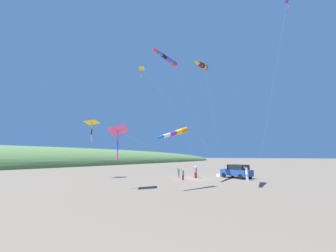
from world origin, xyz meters
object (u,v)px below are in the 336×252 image
at_px(kite_delta_orange_high_right, 287,2).
at_px(kite_delta_purple_drifting, 118,131).
at_px(person_bystander_far, 183,174).
at_px(kite_windsock_long_streamer_left, 202,66).
at_px(cooler_box, 219,175).
at_px(parked_car, 237,171).
at_px(person_child_grey_jacket, 179,172).
at_px(person_adult_flyer, 247,173).
at_px(kite_delta_yellow_midlevel, 142,69).
at_px(kite_delta_teal_far_right, 92,123).
at_px(kite_windsock_striped_overhead, 168,59).
at_px(person_child_green_jacket, 196,171).
at_px(kite_windsock_rainbow_low_near, 177,133).

relative_size(kite_delta_orange_high_right, kite_delta_purple_drifting, 1.33).
bearing_deg(person_bystander_far, kite_windsock_long_streamer_left, 143.68).
xyz_separation_m(cooler_box, person_bystander_far, (2.06, 6.78, 0.60)).
distance_m(parked_car, person_child_grey_jacket, 8.12).
bearing_deg(person_bystander_far, person_adult_flyer, -150.66).
bearing_deg(kite_delta_orange_high_right, kite_windsock_long_streamer_left, 24.06).
bearing_deg(cooler_box, person_bystander_far, 73.05).
relative_size(kite_delta_yellow_midlevel, kite_delta_teal_far_right, 1.93).
distance_m(kite_delta_yellow_midlevel, kite_windsock_striped_overhead, 4.60).
relative_size(parked_car, kite_windsock_striped_overhead, 0.28).
height_order(parked_car, kite_windsock_long_streamer_left, kite_windsock_long_streamer_left).
bearing_deg(kite_delta_orange_high_right, kite_delta_purple_drifting, 34.48).
relative_size(parked_car, kite_delta_purple_drifting, 0.32).
relative_size(parked_car, person_bystander_far, 3.14).
bearing_deg(kite_delta_teal_far_right, person_child_green_jacket, -144.85).
bearing_deg(kite_windsock_long_streamer_left, person_bystander_far, -36.32).
height_order(person_bystander_far, kite_delta_yellow_midlevel, kite_delta_yellow_midlevel).
height_order(cooler_box, kite_windsock_rainbow_low_near, kite_windsock_rainbow_low_near).
distance_m(person_child_green_jacket, kite_delta_yellow_midlevel, 16.48).
height_order(kite_windsock_long_streamer_left, kite_windsock_rainbow_low_near, kite_windsock_long_streamer_left).
height_order(cooler_box, kite_delta_orange_high_right, kite_delta_orange_high_right).
relative_size(person_child_grey_jacket, kite_windsock_striped_overhead, 0.09).
relative_size(person_child_grey_jacket, kite_delta_purple_drifting, 0.10).
xyz_separation_m(kite_delta_teal_far_right, kite_windsock_rainbow_low_near, (-15.25, 0.97, -2.55)).
height_order(person_child_grey_jacket, kite_delta_yellow_midlevel, kite_delta_yellow_midlevel).
bearing_deg(kite_delta_yellow_midlevel, kite_delta_teal_far_right, 29.23).
xyz_separation_m(person_child_green_jacket, kite_windsock_long_streamer_left, (-4.57, 6.60, 11.79)).
xyz_separation_m(kite_delta_teal_far_right, kite_delta_purple_drifting, (-10.55, 4.24, -2.35)).
distance_m(person_adult_flyer, kite_windsock_striped_overhead, 17.80).
bearing_deg(kite_windsock_long_streamer_left, cooler_box, -75.19).
bearing_deg(kite_windsock_rainbow_low_near, kite_windsock_long_streamer_left, -116.86).
height_order(person_bystander_far, kite_windsock_long_streamer_left, kite_windsock_long_streamer_left).
xyz_separation_m(parked_car, person_bystander_far, (4.87, 6.42, -0.14)).
height_order(person_bystander_far, kite_windsock_striped_overhead, kite_windsock_striped_overhead).
bearing_deg(kite_delta_purple_drifting, person_adult_flyer, -121.42).
relative_size(person_child_green_jacket, kite_windsock_long_streamer_left, 0.13).
height_order(kite_windsock_long_streamer_left, kite_delta_purple_drifting, kite_windsock_long_streamer_left).
distance_m(person_child_grey_jacket, kite_delta_yellow_midlevel, 15.73).
bearing_deg(person_adult_flyer, kite_windsock_rainbow_low_near, 70.79).
relative_size(kite_delta_yellow_midlevel, kite_windsock_striped_overhead, 0.97).
bearing_deg(person_child_green_jacket, kite_delta_yellow_midlevel, 40.76).
bearing_deg(person_child_green_jacket, kite_windsock_rainbow_low_near, 107.91).
xyz_separation_m(parked_car, kite_windsock_rainbow_low_near, (1.57, 12.88, 4.33)).
relative_size(parked_car, kite_delta_orange_high_right, 0.24).
bearing_deg(cooler_box, kite_windsock_rainbow_low_near, 95.32).
bearing_deg(cooler_box, kite_windsock_long_streamer_left, 104.81).
bearing_deg(cooler_box, person_child_green_jacket, 63.37).
relative_size(kite_delta_yellow_midlevel, kite_windsock_long_streamer_left, 1.11).
bearing_deg(person_adult_flyer, kite_delta_yellow_midlevel, 24.93).
relative_size(person_adult_flyer, person_child_green_jacket, 0.96).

